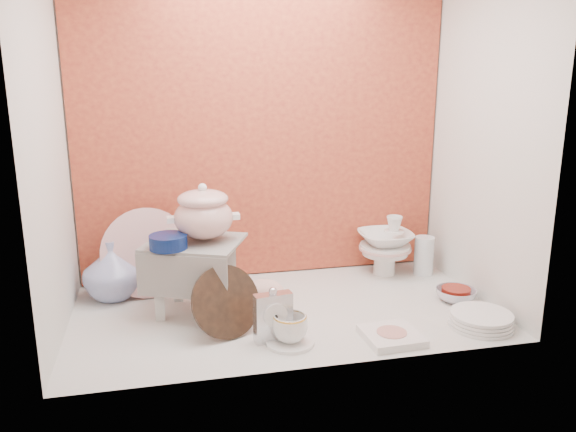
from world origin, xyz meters
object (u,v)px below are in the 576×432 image
at_px(gold_rim_teacup, 290,328).
at_px(dinner_plate_stack, 481,320).
at_px(step_stool, 196,277).
at_px(floral_platter, 147,253).
at_px(porcelain_tower, 385,245).
at_px(soup_tureen, 203,212).
at_px(mantel_clock, 273,315).
at_px(crystal_bowl, 456,295).
at_px(plush_pig, 264,293).
at_px(blue_white_vase, 112,270).

bearing_deg(gold_rim_teacup, dinner_plate_stack, -1.62).
bearing_deg(dinner_plate_stack, step_stool, 160.18).
height_order(floral_platter, porcelain_tower, floral_platter).
xyz_separation_m(step_stool, soup_tureen, (0.04, -0.00, 0.28)).
height_order(step_stool, dinner_plate_stack, step_stool).
height_order(mantel_clock, dinner_plate_stack, mantel_clock).
bearing_deg(crystal_bowl, step_stool, 173.29).
bearing_deg(plush_pig, floral_platter, 154.72).
xyz_separation_m(gold_rim_teacup, porcelain_tower, (0.64, 0.64, 0.09)).
bearing_deg(blue_white_vase, gold_rim_teacup, -41.94).
bearing_deg(step_stool, crystal_bowl, 16.61).
relative_size(floral_platter, mantel_clock, 1.94).
xyz_separation_m(soup_tureen, mantel_clock, (0.23, -0.34, -0.34)).
relative_size(mantel_clock, porcelain_tower, 0.70).
distance_m(floral_platter, gold_rim_teacup, 0.83).
relative_size(soup_tureen, porcelain_tower, 0.93).
xyz_separation_m(step_stool, mantel_clock, (0.27, -0.34, -0.05)).
bearing_deg(floral_platter, step_stool, -50.70).
height_order(blue_white_vase, porcelain_tower, porcelain_tower).
height_order(step_stool, porcelain_tower, step_stool).
xyz_separation_m(blue_white_vase, dinner_plate_stack, (1.48, -0.64, -0.10)).
distance_m(mantel_clock, gold_rim_teacup, 0.08).
relative_size(blue_white_vase, dinner_plate_stack, 1.03).
distance_m(soup_tureen, floral_platter, 0.43).
distance_m(crystal_bowl, porcelain_tower, 0.46).
distance_m(blue_white_vase, mantel_clock, 0.86).
bearing_deg(crystal_bowl, soup_tureen, 173.10).
bearing_deg(gold_rim_teacup, floral_platter, 129.99).
bearing_deg(gold_rim_teacup, step_stool, 130.43).
height_order(soup_tureen, gold_rim_teacup, soup_tureen).
relative_size(soup_tureen, dinner_plate_stack, 1.09).
relative_size(soup_tureen, gold_rim_teacup, 2.13).
relative_size(gold_rim_teacup, porcelain_tower, 0.44).
bearing_deg(plush_pig, step_stool, 179.23).
distance_m(mantel_clock, plush_pig, 0.32).
xyz_separation_m(dinner_plate_stack, crystal_bowl, (0.03, 0.27, -0.00)).
height_order(blue_white_vase, dinner_plate_stack, blue_white_vase).
height_order(step_stool, mantel_clock, step_stool).
distance_m(step_stool, porcelain_tower, 1.00).
height_order(soup_tureen, blue_white_vase, soup_tureen).
height_order(step_stool, plush_pig, step_stool).
bearing_deg(step_stool, floral_platter, 152.62).
distance_m(soup_tureen, mantel_clock, 0.53).
xyz_separation_m(blue_white_vase, plush_pig, (0.65, -0.26, -0.07)).
height_order(soup_tureen, dinner_plate_stack, soup_tureen).
relative_size(blue_white_vase, mantel_clock, 1.26).
distance_m(step_stool, plush_pig, 0.30).
relative_size(step_stool, blue_white_vase, 1.41).
relative_size(crystal_bowl, porcelain_tower, 0.59).
bearing_deg(soup_tureen, crystal_bowl, -6.90).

